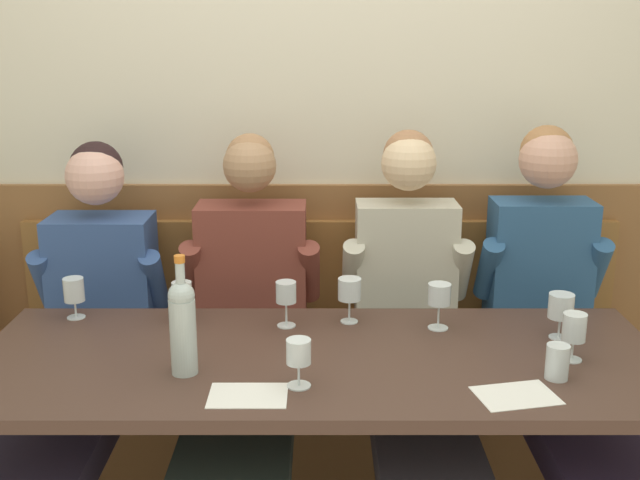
{
  "coord_description": "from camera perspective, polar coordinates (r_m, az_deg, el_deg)",
  "views": [
    {
      "loc": [
        -0.0,
        -1.97,
        1.68
      ],
      "look_at": [
        -0.01,
        0.46,
        1.01
      ],
      "focal_mm": 43.42,
      "sensor_mm": 36.0,
      "label": 1
    }
  ],
  "objects": [
    {
      "name": "room_wall_back",
      "position": [
        3.08,
        0.13,
        10.17
      ],
      "size": [
        6.8,
        0.08,
        2.8
      ],
      "primitive_type": "cube",
      "color": "beige",
      "rests_on": "ground"
    },
    {
      "name": "wood_wainscot_panel",
      "position": [
        3.22,
        0.12,
        -5.38
      ],
      "size": [
        6.8,
        0.03,
        1.08
      ],
      "primitive_type": "cube",
      "color": "brown",
      "rests_on": "ground"
    },
    {
      "name": "wall_bench",
      "position": [
        3.13,
        0.12,
        -11.18
      ],
      "size": [
        2.37,
        0.42,
        0.94
      ],
      "color": "brown",
      "rests_on": "ground"
    },
    {
      "name": "dining_table",
      "position": [
        2.38,
        0.14,
        -10.3
      ],
      "size": [
        2.07,
        0.8,
        0.73
      ],
      "color": "#462F26",
      "rests_on": "ground"
    },
    {
      "name": "person_right_seat",
      "position": [
        2.8,
        -17.06,
        -7.22
      ],
      "size": [
        0.48,
        1.23,
        1.28
      ],
      "color": "#282C2E",
      "rests_on": "ground"
    },
    {
      "name": "person_center_right_seat",
      "position": [
        2.68,
        -5.4,
        -7.83
      ],
      "size": [
        0.51,
        1.22,
        1.31
      ],
      "color": "#2C303E",
      "rests_on": "ground"
    },
    {
      "name": "person_left_seat",
      "position": [
        2.68,
        7.1,
        -7.59
      ],
      "size": [
        0.48,
        1.22,
        1.32
      ],
      "color": "#262B3F",
      "rests_on": "ground"
    },
    {
      "name": "person_center_left_seat",
      "position": [
        2.79,
        17.49,
        -6.93
      ],
      "size": [
        0.48,
        1.22,
        1.34
      ],
      "color": "#34293B",
      "rests_on": "ground"
    },
    {
      "name": "wine_bottle_green_tall",
      "position": [
        2.2,
        -9.94,
        -6.11
      ],
      "size": [
        0.08,
        0.08,
        0.35
      ],
      "color": "#B4C1BF",
      "rests_on": "dining_table"
    },
    {
      "name": "wine_glass_right_end",
      "position": [
        2.53,
        8.92,
        -4.16
      ],
      "size": [
        0.07,
        0.07,
        0.15
      ],
      "color": "silver",
      "rests_on": "dining_table"
    },
    {
      "name": "wine_glass_near_bucket",
      "position": [
        2.11,
        -1.44,
        -8.36
      ],
      "size": [
        0.07,
        0.07,
        0.14
      ],
      "color": "silver",
      "rests_on": "dining_table"
    },
    {
      "name": "wine_glass_center_front",
      "position": [
        2.72,
        -17.55,
        -3.66
      ],
      "size": [
        0.07,
        0.07,
        0.14
      ],
      "color": "silver",
      "rests_on": "dining_table"
    },
    {
      "name": "wine_glass_mid_right",
      "position": [
        2.61,
        -10.0,
        -3.95
      ],
      "size": [
        0.07,
        0.07,
        0.14
      ],
      "color": "silver",
      "rests_on": "dining_table"
    },
    {
      "name": "wine_glass_by_bottle",
      "position": [
        2.56,
        2.32,
        -3.8
      ],
      "size": [
        0.08,
        0.08,
        0.15
      ],
      "color": "silver",
      "rests_on": "dining_table"
    },
    {
      "name": "wine_glass_left_end",
      "position": [
        2.52,
        -2.38,
        -3.98
      ],
      "size": [
        0.07,
        0.07,
        0.15
      ],
      "color": "silver",
      "rests_on": "dining_table"
    },
    {
      "name": "wine_glass_mid_left",
      "position": [
        2.54,
        17.47,
        -4.74
      ],
      "size": [
        0.08,
        0.08,
        0.15
      ],
      "color": "silver",
      "rests_on": "dining_table"
    },
    {
      "name": "wine_glass_center_rear",
      "position": [
        2.39,
        18.36,
        -6.3
      ],
      "size": [
        0.07,
        0.07,
        0.15
      ],
      "color": "silver",
      "rests_on": "dining_table"
    },
    {
      "name": "water_tumbler_center",
      "position": [
        2.27,
        17.23,
        -8.58
      ],
      "size": [
        0.07,
        0.07,
        0.1
      ],
      "primitive_type": "cylinder",
      "color": "silver",
      "rests_on": "dining_table"
    },
    {
      "name": "tasting_sheet_left_guest",
      "position": [
        2.17,
        14.39,
        -11.05
      ],
      "size": [
        0.24,
        0.19,
        0.0
      ],
      "primitive_type": "cube",
      "rotation": [
        0.0,
        0.0,
        0.21
      ],
      "color": "white",
      "rests_on": "dining_table"
    },
    {
      "name": "tasting_sheet_right_guest",
      "position": [
        2.11,
        -5.18,
        -11.34
      ],
      "size": [
        0.21,
        0.15,
        0.0
      ],
      "primitive_type": "cube",
      "rotation": [
        0.0,
        0.0,
        -0.0
      ],
      "color": "white",
      "rests_on": "dining_table"
    }
  ]
}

